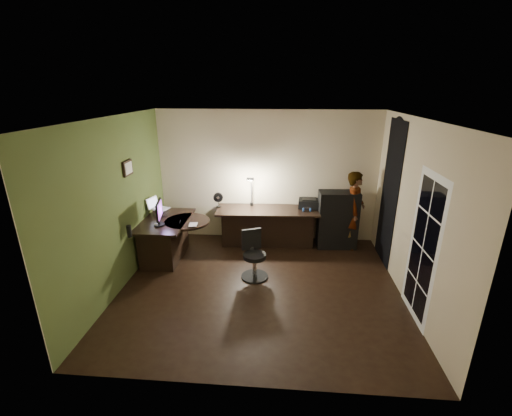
# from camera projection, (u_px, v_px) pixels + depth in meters

# --- Properties ---
(floor) EXTENTS (4.50, 4.00, 0.01)m
(floor) POSITION_uv_depth(u_px,v_px,m) (260.00, 287.00, 5.64)
(floor) COLOR black
(floor) RESTS_ON ground
(ceiling) EXTENTS (4.50, 4.00, 0.01)m
(ceiling) POSITION_uv_depth(u_px,v_px,m) (261.00, 118.00, 4.73)
(ceiling) COLOR silver
(ceiling) RESTS_ON floor
(wall_back) EXTENTS (4.50, 0.01, 2.70)m
(wall_back) POSITION_uv_depth(u_px,v_px,m) (267.00, 177.00, 7.07)
(wall_back) COLOR #C9B894
(wall_back) RESTS_ON floor
(wall_front) EXTENTS (4.50, 0.01, 2.70)m
(wall_front) POSITION_uv_depth(u_px,v_px,m) (246.00, 280.00, 3.30)
(wall_front) COLOR #C9B894
(wall_front) RESTS_ON floor
(wall_left) EXTENTS (0.01, 4.00, 2.70)m
(wall_left) POSITION_uv_depth(u_px,v_px,m) (117.00, 206.00, 5.35)
(wall_left) COLOR #C9B894
(wall_left) RESTS_ON floor
(wall_right) EXTENTS (0.01, 4.00, 2.70)m
(wall_right) POSITION_uv_depth(u_px,v_px,m) (414.00, 214.00, 5.01)
(wall_right) COLOR #C9B894
(wall_right) RESTS_ON floor
(green_wall_overlay) EXTENTS (0.00, 4.00, 2.70)m
(green_wall_overlay) POSITION_uv_depth(u_px,v_px,m) (118.00, 206.00, 5.35)
(green_wall_overlay) COLOR #475927
(green_wall_overlay) RESTS_ON floor
(arched_doorway) EXTENTS (0.01, 0.90, 2.60)m
(arched_doorway) POSITION_uv_depth(u_px,v_px,m) (390.00, 194.00, 6.11)
(arched_doorway) COLOR black
(arched_doorway) RESTS_ON floor
(french_door) EXTENTS (0.02, 0.92, 2.10)m
(french_door) POSITION_uv_depth(u_px,v_px,m) (423.00, 249.00, 4.59)
(french_door) COLOR white
(french_door) RESTS_ON floor
(framed_picture) EXTENTS (0.04, 0.30, 0.25)m
(framed_picture) POSITION_uv_depth(u_px,v_px,m) (127.00, 168.00, 5.61)
(framed_picture) COLOR black
(framed_picture) RESTS_ON wall_left
(desk_left) EXTENTS (0.84, 1.35, 0.78)m
(desk_left) POSITION_uv_depth(u_px,v_px,m) (167.00, 239.00, 6.47)
(desk_left) COLOR black
(desk_left) RESTS_ON floor
(desk_right) EXTENTS (2.08, 0.82, 0.77)m
(desk_right) POSITION_uv_depth(u_px,v_px,m) (267.00, 227.00, 7.03)
(desk_right) COLOR black
(desk_right) RESTS_ON floor
(cabinet) EXTENTS (0.80, 0.43, 1.17)m
(cabinet) POSITION_uv_depth(u_px,v_px,m) (337.00, 220.00, 6.87)
(cabinet) COLOR black
(cabinet) RESTS_ON floor
(laptop_stand) EXTENTS (0.27, 0.23, 0.11)m
(laptop_stand) POSITION_uv_depth(u_px,v_px,m) (161.00, 211.00, 6.57)
(laptop_stand) COLOR silver
(laptop_stand) RESTS_ON desk_left
(laptop) EXTENTS (0.40, 0.39, 0.22)m
(laptop) POSITION_uv_depth(u_px,v_px,m) (160.00, 203.00, 6.52)
(laptop) COLOR silver
(laptop) RESTS_ON laptop_stand
(monitor) EXTENTS (0.19, 0.49, 0.32)m
(monitor) POSITION_uv_depth(u_px,v_px,m) (158.00, 217.00, 6.02)
(monitor) COLOR black
(monitor) RESTS_ON desk_left
(mouse) EXTENTS (0.08, 0.10, 0.03)m
(mouse) POSITION_uv_depth(u_px,v_px,m) (156.00, 224.00, 6.06)
(mouse) COLOR silver
(mouse) RESTS_ON desk_left
(phone) EXTENTS (0.09, 0.14, 0.01)m
(phone) POSITION_uv_depth(u_px,v_px,m) (159.00, 223.00, 6.14)
(phone) COLOR black
(phone) RESTS_ON desk_left
(pen) EXTENTS (0.04, 0.16, 0.01)m
(pen) POSITION_uv_depth(u_px,v_px,m) (180.00, 222.00, 6.20)
(pen) COLOR black
(pen) RESTS_ON desk_left
(speaker) EXTENTS (0.09, 0.09, 0.20)m
(speaker) POSITION_uv_depth(u_px,v_px,m) (129.00, 231.00, 5.55)
(speaker) COLOR black
(speaker) RESTS_ON desk_left
(notepad) EXTENTS (0.16, 0.21, 0.01)m
(notepad) POSITION_uv_depth(u_px,v_px,m) (193.00, 225.00, 6.07)
(notepad) COLOR silver
(notepad) RESTS_ON desk_left
(desk_fan) EXTENTS (0.20, 0.12, 0.30)m
(desk_fan) POSITION_uv_depth(u_px,v_px,m) (218.00, 200.00, 6.98)
(desk_fan) COLOR black
(desk_fan) RESTS_ON desk_right
(headphones) EXTENTS (0.18, 0.09, 0.08)m
(headphones) POSITION_uv_depth(u_px,v_px,m) (307.00, 209.00, 6.76)
(headphones) COLOR #264E9C
(headphones) RESTS_ON desk_right
(printer) EXTENTS (0.44, 0.35, 0.18)m
(printer) POSITION_uv_depth(u_px,v_px,m) (309.00, 203.00, 6.97)
(printer) COLOR black
(printer) RESTS_ON desk_right
(desk_lamp) EXTENTS (0.25, 0.35, 0.69)m
(desk_lamp) POSITION_uv_depth(u_px,v_px,m) (252.00, 189.00, 7.00)
(desk_lamp) COLOR black
(desk_lamp) RESTS_ON desk_right
(office_chair) EXTENTS (0.60, 0.60, 0.83)m
(office_chair) POSITION_uv_depth(u_px,v_px,m) (255.00, 256.00, 5.77)
(office_chair) COLOR black
(office_chair) RESTS_ON floor
(person) EXTENTS (0.52, 0.65, 1.58)m
(person) POSITION_uv_depth(u_px,v_px,m) (354.00, 210.00, 6.79)
(person) COLOR #D8A88C
(person) RESTS_ON floor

